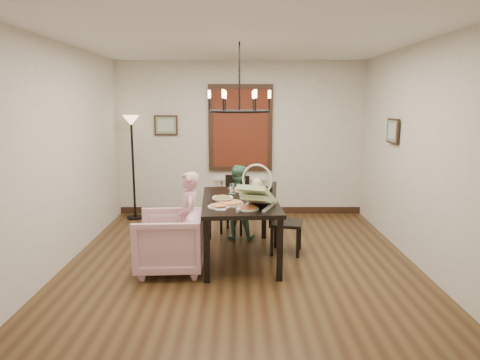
{
  "coord_description": "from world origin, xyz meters",
  "views": [
    {
      "loc": [
        -0.02,
        -5.33,
        2.06
      ],
      "look_at": [
        -0.01,
        0.22,
        1.05
      ],
      "focal_mm": 32.0,
      "sensor_mm": 36.0,
      "label": 1
    }
  ],
  "objects_px": {
    "chair_right": "(286,219)",
    "floor_lamp": "(133,169)",
    "baby_bouncer": "(257,193)",
    "elderly_woman": "(189,227)",
    "drinking_glass": "(245,192)",
    "armchair": "(169,242)",
    "seated_man": "(237,208)",
    "dining_table": "(239,205)",
    "chair_far": "(234,205)"
  },
  "relations": [
    {
      "from": "chair_right",
      "to": "floor_lamp",
      "type": "bearing_deg",
      "value": 66.85
    },
    {
      "from": "baby_bouncer",
      "to": "elderly_woman",
      "type": "bearing_deg",
      "value": -171.13
    },
    {
      "from": "chair_right",
      "to": "baby_bouncer",
      "type": "xyz_separation_m",
      "value": [
        -0.43,
        -0.64,
        0.5
      ]
    },
    {
      "from": "drinking_glass",
      "to": "elderly_woman",
      "type": "bearing_deg",
      "value": -149.26
    },
    {
      "from": "armchair",
      "to": "seated_man",
      "type": "bearing_deg",
      "value": 144.14
    },
    {
      "from": "dining_table",
      "to": "baby_bouncer",
      "type": "distance_m",
      "value": 0.58
    },
    {
      "from": "seated_man",
      "to": "floor_lamp",
      "type": "height_order",
      "value": "floor_lamp"
    },
    {
      "from": "chair_far",
      "to": "elderly_woman",
      "type": "distance_m",
      "value": 1.52
    },
    {
      "from": "chair_far",
      "to": "armchair",
      "type": "xyz_separation_m",
      "value": [
        -0.78,
        -1.59,
        -0.08
      ]
    },
    {
      "from": "seated_man",
      "to": "floor_lamp",
      "type": "distance_m",
      "value": 2.23
    },
    {
      "from": "armchair",
      "to": "elderly_woman",
      "type": "distance_m",
      "value": 0.32
    },
    {
      "from": "baby_bouncer",
      "to": "chair_right",
      "type": "bearing_deg",
      "value": 76.91
    },
    {
      "from": "seated_man",
      "to": "floor_lamp",
      "type": "relative_size",
      "value": 0.52
    },
    {
      "from": "dining_table",
      "to": "floor_lamp",
      "type": "height_order",
      "value": "floor_lamp"
    },
    {
      "from": "dining_table",
      "to": "chair_right",
      "type": "xyz_separation_m",
      "value": [
        0.65,
        0.17,
        -0.23
      ]
    },
    {
      "from": "drinking_glass",
      "to": "floor_lamp",
      "type": "xyz_separation_m",
      "value": [
        -1.96,
        1.84,
        0.03
      ]
    },
    {
      "from": "armchair",
      "to": "floor_lamp",
      "type": "relative_size",
      "value": 0.45
    },
    {
      "from": "armchair",
      "to": "baby_bouncer",
      "type": "height_order",
      "value": "baby_bouncer"
    },
    {
      "from": "chair_far",
      "to": "elderly_woman",
      "type": "relative_size",
      "value": 0.9
    },
    {
      "from": "drinking_glass",
      "to": "floor_lamp",
      "type": "height_order",
      "value": "floor_lamp"
    },
    {
      "from": "seated_man",
      "to": "chair_far",
      "type": "bearing_deg",
      "value": -71.77
    },
    {
      "from": "drinking_glass",
      "to": "seated_man",
      "type": "bearing_deg",
      "value": 99.35
    },
    {
      "from": "chair_far",
      "to": "floor_lamp",
      "type": "height_order",
      "value": "floor_lamp"
    },
    {
      "from": "chair_far",
      "to": "seated_man",
      "type": "bearing_deg",
      "value": -63.25
    },
    {
      "from": "elderly_woman",
      "to": "dining_table",
      "type": "bearing_deg",
      "value": 105.94
    },
    {
      "from": "baby_bouncer",
      "to": "drinking_glass",
      "type": "distance_m",
      "value": 0.63
    },
    {
      "from": "floor_lamp",
      "to": "baby_bouncer",
      "type": "bearing_deg",
      "value": -49.42
    },
    {
      "from": "seated_man",
      "to": "drinking_glass",
      "type": "bearing_deg",
      "value": 107.8
    },
    {
      "from": "armchair",
      "to": "elderly_woman",
      "type": "bearing_deg",
      "value": 124.27
    },
    {
      "from": "dining_table",
      "to": "seated_man",
      "type": "height_order",
      "value": "seated_man"
    },
    {
      "from": "chair_far",
      "to": "chair_right",
      "type": "height_order",
      "value": "chair_right"
    },
    {
      "from": "chair_right",
      "to": "seated_man",
      "type": "height_order",
      "value": "chair_right"
    },
    {
      "from": "baby_bouncer",
      "to": "floor_lamp",
      "type": "xyz_separation_m",
      "value": [
        -2.09,
        2.45,
        -0.09
      ]
    },
    {
      "from": "dining_table",
      "to": "chair_far",
      "type": "height_order",
      "value": "chair_far"
    },
    {
      "from": "armchair",
      "to": "drinking_glass",
      "type": "bearing_deg",
      "value": 119.7
    },
    {
      "from": "chair_right",
      "to": "baby_bouncer",
      "type": "bearing_deg",
      "value": 158.49
    },
    {
      "from": "baby_bouncer",
      "to": "drinking_glass",
      "type": "height_order",
      "value": "baby_bouncer"
    },
    {
      "from": "chair_right",
      "to": "elderly_woman",
      "type": "height_order",
      "value": "elderly_woman"
    },
    {
      "from": "seated_man",
      "to": "drinking_glass",
      "type": "distance_m",
      "value": 0.8
    },
    {
      "from": "dining_table",
      "to": "baby_bouncer",
      "type": "xyz_separation_m",
      "value": [
        0.21,
        -0.47,
        0.27
      ]
    },
    {
      "from": "chair_right",
      "to": "dining_table",
      "type": "bearing_deg",
      "value": 117.49
    },
    {
      "from": "dining_table",
      "to": "floor_lamp",
      "type": "xyz_separation_m",
      "value": [
        -1.88,
        1.98,
        0.18
      ]
    },
    {
      "from": "chair_right",
      "to": "armchair",
      "type": "relative_size",
      "value": 1.19
    },
    {
      "from": "chair_right",
      "to": "floor_lamp",
      "type": "xyz_separation_m",
      "value": [
        -2.53,
        1.8,
        0.42
      ]
    },
    {
      "from": "elderly_woman",
      "to": "seated_man",
      "type": "relative_size",
      "value": 1.07
    },
    {
      "from": "chair_far",
      "to": "drinking_glass",
      "type": "bearing_deg",
      "value": -63.54
    },
    {
      "from": "armchair",
      "to": "seated_man",
      "type": "xyz_separation_m",
      "value": [
        0.84,
        1.28,
        0.1
      ]
    },
    {
      "from": "elderly_woman",
      "to": "floor_lamp",
      "type": "xyz_separation_m",
      "value": [
        -1.24,
        2.27,
        0.4
      ]
    },
    {
      "from": "dining_table",
      "to": "baby_bouncer",
      "type": "height_order",
      "value": "baby_bouncer"
    },
    {
      "from": "elderly_woman",
      "to": "seated_man",
      "type": "distance_m",
      "value": 1.26
    }
  ]
}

